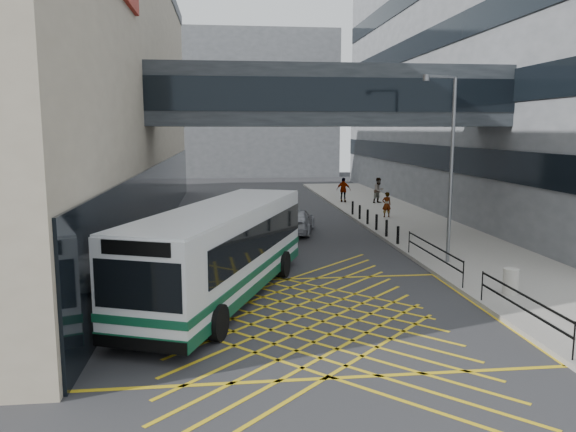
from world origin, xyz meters
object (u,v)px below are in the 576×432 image
object	(u,v)px
car_dark	(272,211)
pedestrian_b	(379,190)
litter_bin	(511,281)
car_white	(170,266)
pedestrian_a	(387,205)
bus	(223,249)
street_lamp	(449,158)
pedestrian_c	(344,190)
car_silver	(296,220)

from	to	relation	value
car_dark	pedestrian_b	xyz separation A→B (m)	(9.08, 7.81, 0.34)
litter_bin	car_white	bearing A→B (deg)	163.56
litter_bin	pedestrian_a	world-z (taller)	pedestrian_a
bus	street_lamp	xyz separation A→B (m)	(9.49, 3.59, 2.90)
bus	litter_bin	distance (m)	10.06
car_dark	pedestrian_b	bearing A→B (deg)	-117.74
pedestrian_b	litter_bin	bearing A→B (deg)	-123.53
street_lamp	litter_bin	bearing A→B (deg)	-105.98
bus	street_lamp	size ratio (longest dim) A/B	1.49
street_lamp	pedestrian_b	world-z (taller)	street_lamp
car_dark	bus	bearing A→B (deg)	100.57
litter_bin	pedestrian_c	size ratio (longest dim) A/B	0.47
car_white	litter_bin	world-z (taller)	car_white
car_white	car_dark	size ratio (longest dim) A/B	0.80
pedestrian_c	pedestrian_b	bearing A→B (deg)	-174.41
pedestrian_c	car_dark	bearing A→B (deg)	77.60
car_white	car_silver	size ratio (longest dim) A/B	0.88
car_dark	pedestrian_a	xyz separation A→B (m)	(7.61, 0.69, 0.18)
car_white	litter_bin	bearing A→B (deg)	147.81
car_dark	pedestrian_c	world-z (taller)	pedestrian_c
car_dark	car_silver	distance (m)	3.64
bus	pedestrian_a	distance (m)	19.45
bus	car_silver	bearing A→B (deg)	92.43
street_lamp	pedestrian_a	bearing A→B (deg)	63.78
car_white	car_silver	xyz separation A→B (m)	(6.14, 9.82, 0.07)
bus	car_white	xyz separation A→B (m)	(-2.05, 2.28, -1.09)
litter_bin	pedestrian_b	size ratio (longest dim) A/B	0.46
bus	litter_bin	world-z (taller)	bus
car_dark	litter_bin	xyz separation A→B (m)	(6.89, -16.83, -0.19)
car_white	pedestrian_c	bearing A→B (deg)	-133.43
car_white	pedestrian_a	size ratio (longest dim) A/B	2.47
car_white	pedestrian_a	xyz separation A→B (m)	(12.69, 13.99, 0.34)
bus	car_white	size ratio (longest dim) A/B	2.88
car_white	car_dark	world-z (taller)	car_dark
pedestrian_c	car_silver	bearing A→B (deg)	90.34
car_dark	pedestrian_b	world-z (taller)	pedestrian_b
street_lamp	pedestrian_c	distance (m)	20.98
car_dark	pedestrian_c	distance (m)	10.84
pedestrian_b	pedestrian_c	world-z (taller)	pedestrian_b
bus	litter_bin	xyz separation A→B (m)	(9.92, -1.26, -1.12)
pedestrian_a	car_white	bearing A→B (deg)	44.92
car_silver	pedestrian_c	bearing A→B (deg)	-100.81
bus	pedestrian_b	xyz separation A→B (m)	(12.11, 23.39, -0.59)
litter_bin	pedestrian_b	world-z (taller)	pedestrian_b
pedestrian_c	street_lamp	bearing A→B (deg)	114.23
pedestrian_a	pedestrian_b	bearing A→B (deg)	-104.52
pedestrian_b	pedestrian_c	size ratio (longest dim) A/B	1.02
car_dark	street_lamp	xyz separation A→B (m)	(6.46, -11.98, 3.84)
pedestrian_c	pedestrian_a	bearing A→B (deg)	122.38
car_silver	pedestrian_c	world-z (taller)	pedestrian_c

